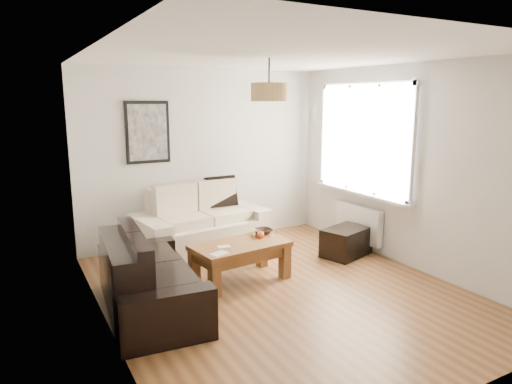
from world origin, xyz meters
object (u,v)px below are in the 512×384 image
sofa_leather (150,274)px  loveseat_cream (202,220)px  coffee_table (240,262)px  ottoman (346,242)px

sofa_leather → loveseat_cream: bearing=-32.9°
loveseat_cream → coffee_table: bearing=-97.1°
ottoman → sofa_leather: bearing=-172.7°
loveseat_cream → sofa_leather: (-1.18, -1.53, -0.07)m
loveseat_cream → coffee_table: size_ratio=1.61×
loveseat_cream → sofa_leather: loveseat_cream is taller
sofa_leather → coffee_table: sofa_leather is taller
coffee_table → sofa_leather: bearing=-167.4°
loveseat_cream → sofa_leather: 1.93m
sofa_leather → ottoman: (2.88, 0.37, -0.19)m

